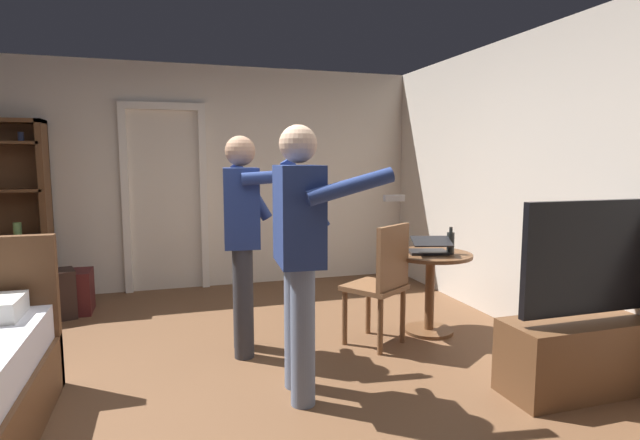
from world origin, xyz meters
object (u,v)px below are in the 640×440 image
(person_striped_shirt, at_px, (243,231))
(bookshelf, at_px, (5,207))
(suitcase_dark, at_px, (57,293))
(laptop, at_px, (429,248))
(tv_flatscreen, at_px, (597,337))
(wooden_chair, at_px, (382,280))
(suitcase_small, at_px, (49,295))
(side_table, at_px, (430,279))
(bottle_on_table, at_px, (451,243))
(person_blue_shirt, at_px, (301,242))

(person_striped_shirt, bearing_deg, bookshelf, 136.59)
(bookshelf, xyz_separation_m, suitcase_dark, (0.53, -0.52, -0.81))
(laptop, bearing_deg, bookshelf, 150.53)
(tv_flatscreen, bearing_deg, wooden_chair, 132.53)
(suitcase_dark, height_order, suitcase_small, suitcase_small)
(side_table, height_order, bottle_on_table, bottle_on_table)
(bottle_on_table, height_order, wooden_chair, wooden_chair)
(side_table, height_order, suitcase_dark, side_table)
(bottle_on_table, bearing_deg, wooden_chair, -172.61)
(bottle_on_table, bearing_deg, side_table, 150.26)
(tv_flatscreen, bearing_deg, side_table, 111.24)
(suitcase_dark, bearing_deg, tv_flatscreen, -37.79)
(bottle_on_table, bearing_deg, tv_flatscreen, -73.41)
(side_table, relative_size, bottle_on_table, 3.02)
(bottle_on_table, relative_size, wooden_chair, 0.23)
(bookshelf, relative_size, person_blue_shirt, 1.12)
(wooden_chair, height_order, suitcase_small, wooden_chair)
(bookshelf, distance_m, person_striped_shirt, 2.93)
(person_blue_shirt, relative_size, suitcase_small, 3.70)
(bookshelf, relative_size, suitcase_dark, 3.05)
(tv_flatscreen, bearing_deg, bookshelf, 141.82)
(tv_flatscreen, xyz_separation_m, laptop, (-0.54, 1.24, 0.40))
(bookshelf, height_order, tv_flatscreen, bookshelf)
(tv_flatscreen, relative_size, laptop, 3.22)
(wooden_chair, relative_size, suitcase_small, 2.15)
(person_striped_shirt, bearing_deg, wooden_chair, -10.31)
(side_table, distance_m, suitcase_small, 3.52)
(bottle_on_table, height_order, suitcase_small, bottle_on_table)
(bookshelf, height_order, person_striped_shirt, bookshelf)
(tv_flatscreen, relative_size, wooden_chair, 1.31)
(person_blue_shirt, bearing_deg, bookshelf, 129.70)
(bookshelf, distance_m, person_blue_shirt, 3.69)
(bookshelf, height_order, laptop, bookshelf)
(bookshelf, relative_size, person_striped_shirt, 1.14)
(laptop, bearing_deg, person_striped_shirt, 177.39)
(tv_flatscreen, distance_m, person_striped_shirt, 2.55)
(person_blue_shirt, bearing_deg, tv_flatscreen, -14.49)
(laptop, xyz_separation_m, bottle_on_table, (0.18, -0.04, 0.05))
(person_blue_shirt, xyz_separation_m, suitcase_dark, (-1.82, 2.32, -0.78))
(suitcase_dark, bearing_deg, wooden_chair, -32.89)
(suitcase_dark, bearing_deg, bookshelf, 135.19)
(person_striped_shirt, bearing_deg, tv_flatscreen, -31.99)
(side_table, distance_m, wooden_chair, 0.56)
(bottle_on_table, height_order, suitcase_dark, bottle_on_table)
(wooden_chair, bearing_deg, side_table, 17.56)
(person_striped_shirt, height_order, suitcase_small, person_striped_shirt)
(side_table, xyz_separation_m, person_striped_shirt, (-1.60, 0.03, 0.48))
(wooden_chair, bearing_deg, person_blue_shirt, -143.11)
(laptop, distance_m, person_striped_shirt, 1.57)
(bottle_on_table, xyz_separation_m, person_striped_shirt, (-1.74, 0.11, 0.16))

